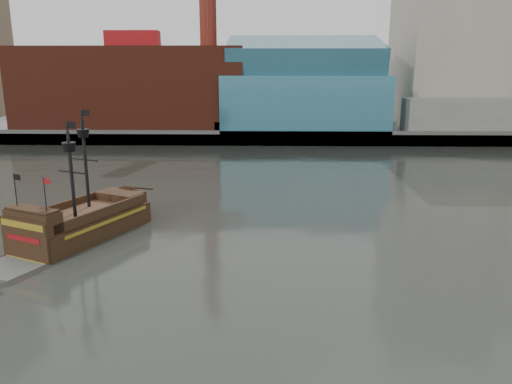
{
  "coord_description": "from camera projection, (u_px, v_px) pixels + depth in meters",
  "views": [
    {
      "loc": [
        3.5,
        -24.71,
        13.66
      ],
      "look_at": [
        2.56,
        13.33,
        4.0
      ],
      "focal_mm": 35.0,
      "sensor_mm": 36.0,
      "label": 1
    }
  ],
  "objects": [
    {
      "name": "pirate_ship",
      "position": [
        82.0,
        225.0,
        40.77
      ],
      "size": [
        10.07,
        15.15,
        10.98
      ],
      "rotation": [
        0.0,
        0.0,
        -0.43
      ],
      "color": "black",
      "rests_on": "ground"
    },
    {
      "name": "skyline",
      "position": [
        277.0,
        11.0,
        103.16
      ],
      "size": [
        149.0,
        45.0,
        62.0
      ],
      "color": "brown",
      "rests_on": "promenade_far"
    },
    {
      "name": "seawall",
      "position": [
        248.0,
        138.0,
        87.63
      ],
      "size": [
        220.0,
        1.0,
        2.6
      ],
      "primitive_type": "cube",
      "color": "#4C4C49",
      "rests_on": "ground"
    },
    {
      "name": "ground",
      "position": [
        203.0,
        322.0,
        27.39
      ],
      "size": [
        400.0,
        400.0,
        0.0
      ],
      "primitive_type": "plane",
      "color": "#242722",
      "rests_on": "ground"
    },
    {
      "name": "promenade_far",
      "position": [
        253.0,
        122.0,
        116.29
      ],
      "size": [
        220.0,
        60.0,
        2.0
      ],
      "primitive_type": "cube",
      "color": "slate",
      "rests_on": "ground"
    }
  ]
}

